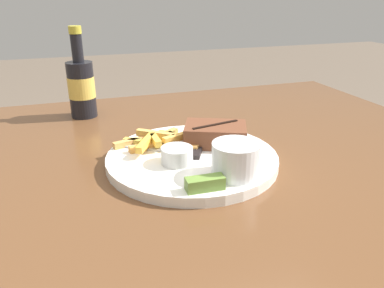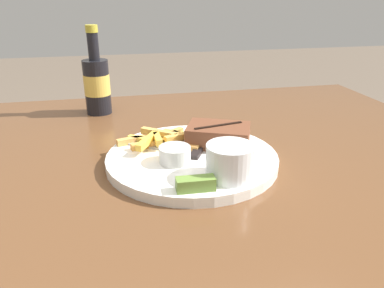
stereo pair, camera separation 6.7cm
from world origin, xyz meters
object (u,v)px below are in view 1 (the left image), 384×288
object	(u,v)px
fork_utensil	(150,149)
dinner_plate	(192,159)
knife_utensil	(200,145)
dipping_sauce_cup	(177,154)
pickle_spear	(205,183)
steak_portion	(215,134)
coleslaw_cup	(235,158)
beer_bottle	(81,86)

from	to	relation	value
fork_utensil	dinner_plate	bearing A→B (deg)	0.00
knife_utensil	dipping_sauce_cup	bearing A→B (deg)	159.68
pickle_spear	fork_utensil	bearing A→B (deg)	104.92
steak_portion	coleslaw_cup	distance (m)	0.14
steak_portion	fork_utensil	xyz separation A→B (m)	(-0.13, 0.01, -0.02)
pickle_spear	knife_utensil	world-z (taller)	pickle_spear
dinner_plate	coleslaw_cup	size ratio (longest dim) A/B	4.07
coleslaw_cup	dipping_sauce_cup	size ratio (longest dim) A/B	1.39
fork_utensil	knife_utensil	world-z (taller)	knife_utensil
pickle_spear	fork_utensil	distance (m)	0.18
coleslaw_cup	beer_bottle	size ratio (longest dim) A/B	0.35
coleslaw_cup	pickle_spear	world-z (taller)	coleslaw_cup
coleslaw_cup	knife_utensil	distance (m)	0.13
coleslaw_cup	dipping_sauce_cup	xyz separation A→B (m)	(-0.08, 0.07, -0.02)
dinner_plate	fork_utensil	size ratio (longest dim) A/B	2.63
dinner_plate	dipping_sauce_cup	size ratio (longest dim) A/B	5.66
steak_portion	dipping_sauce_cup	distance (m)	0.11
dipping_sauce_cup	beer_bottle	size ratio (longest dim) A/B	0.25
dinner_plate	fork_utensil	bearing A→B (deg)	146.47
steak_portion	pickle_spear	bearing A→B (deg)	-116.44
steak_portion	fork_utensil	size ratio (longest dim) A/B	1.17
steak_portion	coleslaw_cup	bearing A→B (deg)	-98.23
steak_portion	pickle_spear	xyz separation A→B (m)	(-0.08, -0.16, -0.01)
beer_bottle	steak_portion	bearing A→B (deg)	-53.62
coleslaw_cup	knife_utensil	bearing A→B (deg)	95.60
steak_portion	knife_utensil	size ratio (longest dim) A/B	0.89
steak_portion	coleslaw_cup	xyz separation A→B (m)	(-0.02, -0.13, 0.01)
dinner_plate	steak_portion	bearing A→B (deg)	30.69
pickle_spear	beer_bottle	distance (m)	0.50
dinner_plate	pickle_spear	world-z (taller)	pickle_spear
steak_portion	beer_bottle	size ratio (longest dim) A/B	0.64
pickle_spear	knife_utensil	xyz separation A→B (m)	(0.05, 0.16, -0.01)
steak_portion	fork_utensil	world-z (taller)	steak_portion
dinner_plate	coleslaw_cup	world-z (taller)	coleslaw_cup
coleslaw_cup	dinner_plate	bearing A→B (deg)	111.69
pickle_spear	beer_bottle	world-z (taller)	beer_bottle
coleslaw_cup	fork_utensil	bearing A→B (deg)	126.72
knife_utensil	beer_bottle	bearing A→B (deg)	59.14
dinner_plate	pickle_spear	xyz separation A→B (m)	(-0.02, -0.13, 0.02)
fork_utensil	pickle_spear	bearing A→B (deg)	-41.55
dinner_plate	coleslaw_cup	bearing A→B (deg)	-68.31
fork_utensil	dipping_sauce_cup	bearing A→B (deg)	-31.95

